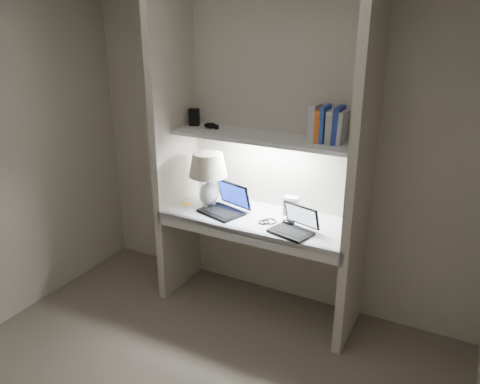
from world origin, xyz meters
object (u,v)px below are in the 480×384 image
Objects in this scene: speaker at (291,206)px; book_row at (328,125)px; laptop_main at (226,205)px; laptop_netbook at (295,226)px; table_lamp at (208,171)px.

speaker is 0.57× the size of book_row.
laptop_main is 0.60m from laptop_netbook.
book_row is at bearing 29.75° from laptop_main.
book_row reaches higher than speaker.
laptop_main is 0.49m from speaker.
speaker is 0.69m from book_row.
book_row is (0.71, 0.16, 0.66)m from laptop_main.
laptop_main is at bearing -6.64° from table_lamp.
laptop_netbook is (0.76, -0.11, -0.25)m from table_lamp.
book_row reaches higher than laptop_netbook.
table_lamp reaches higher than laptop_netbook.
laptop_main is at bearing -167.62° from book_row.
table_lamp is 0.98m from book_row.
book_row is at bearing 8.90° from table_lamp.
table_lamp is 0.29m from laptop_main.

